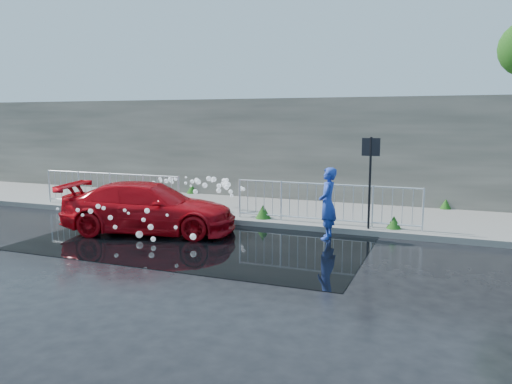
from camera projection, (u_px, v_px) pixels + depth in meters
ground at (162, 248)px, 11.48m from camera, size 90.00×90.00×0.00m
pavement at (246, 209)px, 16.07m from camera, size 30.00×4.00×0.15m
curb at (219, 220)px, 14.23m from camera, size 30.00×0.25×0.16m
retaining_wall at (269, 148)px, 17.83m from camera, size 30.00×0.60×3.50m
puddle at (202, 240)px, 12.22m from camera, size 8.00×5.00×0.01m
sign_post at (370, 168)px, 12.56m from camera, size 0.45×0.06×2.50m
railing_left at (110, 189)px, 15.91m from camera, size 5.05×0.05×1.10m
railing_right at (325, 202)px, 13.37m from camera, size 5.05×0.05×1.10m
weeds at (239, 204)px, 15.57m from camera, size 12.17×3.93×0.39m
water_spray at (185, 194)px, 14.57m from camera, size 3.64×5.78×1.09m
red_car at (149, 208)px, 12.99m from camera, size 4.81×2.80×1.31m
person at (328, 203)px, 12.27m from camera, size 0.48×0.68×1.77m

